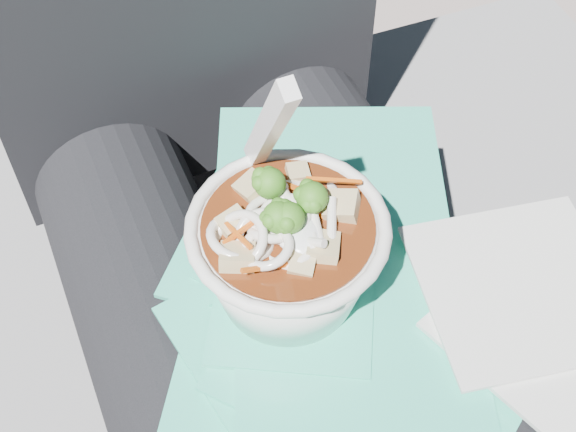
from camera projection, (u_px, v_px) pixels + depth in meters
name	position (u px, v px, depth m)	size (l,w,h in m)	color
stone_ledge	(249.00, 367.00, 0.95)	(1.00, 0.50, 0.46)	slate
lap	(305.00, 349.00, 0.63)	(0.32, 0.48, 0.14)	black
person_body	(260.00, 244.00, 0.67)	(0.34, 0.94, 1.00)	black
plastic_bag	(333.00, 306.00, 0.57)	(0.32, 0.38, 0.02)	#2CBA98
napkins	(532.00, 309.00, 0.55)	(0.16, 0.19, 0.01)	silver
udon_bowl	(287.00, 248.00, 0.53)	(0.15, 0.15, 0.19)	white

